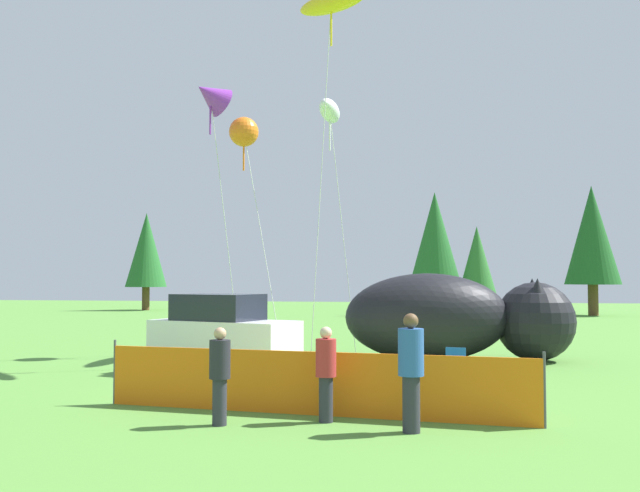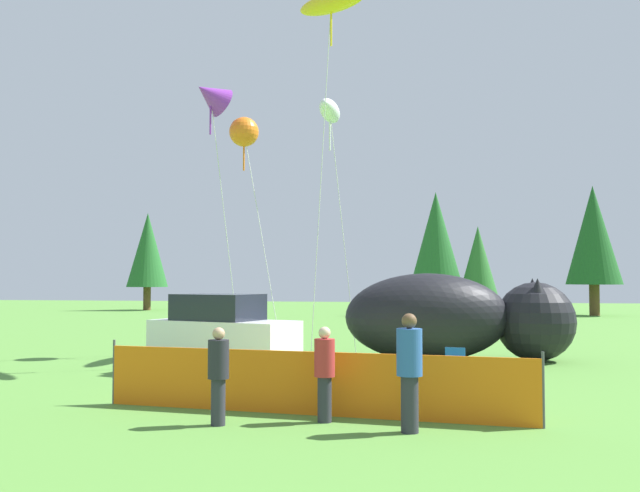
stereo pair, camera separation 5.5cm
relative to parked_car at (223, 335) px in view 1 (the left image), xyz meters
The scene contains 16 objects.
ground_plane 3.75m from the parked_car, 28.29° to the right, with size 120.00×120.00×0.00m, color #548C38.
parked_car is the anchor object (origin of this frame).
folding_chair 6.18m from the parked_car, 14.80° to the right, with size 0.55×0.55×0.91m.
inflatable_cat 7.17m from the parked_car, 32.15° to the left, with size 7.07×3.48×2.64m.
safety_fence 6.19m from the parked_car, 57.89° to the right, with size 8.14×1.06×1.26m.
spectator_in_yellow_shirt 6.67m from the parked_car, 73.22° to the right, with size 0.36×0.36×1.65m.
spectator_in_white_shirt 6.88m from the parked_car, 57.85° to the right, with size 0.36×0.36×1.65m.
spectator_in_black_shirt 8.24m from the parked_car, 51.31° to the right, with size 0.42×0.42×1.92m.
kite_yellow_hero 10.28m from the parked_car, 45.12° to the left, with size 2.62×2.50×11.23m.
kite_white_ghost 8.69m from the parked_car, 65.98° to the left, with size 1.23×2.98×8.41m.
kite_orange_flower 7.93m from the parked_car, 99.25° to the left, with size 2.05×1.40×7.87m.
kite_purple_delta 8.62m from the parked_car, 113.08° to the left, with size 1.67×2.50×9.16m.
horizon_tree_east 39.58m from the parked_car, 116.04° to the left, with size 3.24×3.24×7.74m.
horizon_tree_west 32.52m from the parked_car, 80.38° to the left, with size 3.57×3.57×8.52m.
horizon_tree_mid 31.95m from the parked_car, 75.12° to the left, with size 2.53×2.53×6.03m.
horizon_tree_northeast 36.52m from the parked_car, 63.93° to the left, with size 3.70×3.70×8.84m.
Camera 1 is at (2.41, -16.38, 2.47)m, focal length 40.00 mm.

